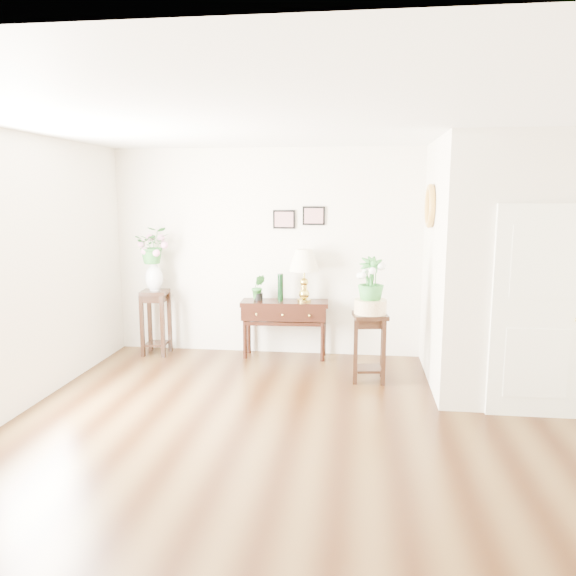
% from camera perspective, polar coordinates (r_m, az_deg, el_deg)
% --- Properties ---
extents(floor, '(6.00, 5.50, 0.02)m').
position_cam_1_polar(floor, '(5.28, 2.84, -14.95)').
color(floor, '#4F3619').
rests_on(floor, ground).
extents(ceiling, '(6.00, 5.50, 0.02)m').
position_cam_1_polar(ceiling, '(4.84, 3.12, 16.80)').
color(ceiling, white).
rests_on(ceiling, ground).
extents(wall_back, '(6.00, 0.02, 2.80)m').
position_cam_1_polar(wall_back, '(7.59, 4.50, 3.55)').
color(wall_back, '#F1E6C9').
rests_on(wall_back, ground).
extents(wall_front, '(6.00, 0.02, 2.80)m').
position_cam_1_polar(wall_front, '(2.22, -2.37, -11.23)').
color(wall_front, '#F1E6C9').
rests_on(wall_front, ground).
extents(partition, '(1.80, 1.95, 2.80)m').
position_cam_1_polar(partition, '(6.84, 21.96, 2.24)').
color(partition, '#F1E6C9').
rests_on(partition, floor).
extents(door, '(0.90, 0.05, 2.10)m').
position_cam_1_polar(door, '(5.95, 24.17, -2.33)').
color(door, white).
rests_on(door, floor).
extents(art_print_left, '(0.30, 0.02, 0.25)m').
position_cam_1_polar(art_print_left, '(7.60, -0.40, 6.99)').
color(art_print_left, black).
rests_on(art_print_left, wall_back).
extents(art_print_right, '(0.30, 0.02, 0.25)m').
position_cam_1_polar(art_print_right, '(7.55, 2.63, 7.34)').
color(art_print_right, black).
rests_on(art_print_right, wall_back).
extents(wall_ornament, '(0.07, 0.51, 0.51)m').
position_cam_1_polar(wall_ornament, '(6.74, 14.22, 8.08)').
color(wall_ornament, '#BC8F36').
rests_on(wall_ornament, partition).
extents(console_table, '(1.18, 0.45, 0.77)m').
position_cam_1_polar(console_table, '(7.58, -0.33, -4.20)').
color(console_table, black).
rests_on(console_table, floor).
extents(table_lamp, '(0.44, 0.44, 0.71)m').
position_cam_1_polar(table_lamp, '(7.41, 1.65, 1.28)').
color(table_lamp, gold).
rests_on(table_lamp, console_table).
extents(green_vase, '(0.09, 0.09, 0.37)m').
position_cam_1_polar(green_vase, '(7.48, -0.77, -0.04)').
color(green_vase, black).
rests_on(green_vase, console_table).
extents(potted_plant, '(0.20, 0.17, 0.33)m').
position_cam_1_polar(potted_plant, '(7.53, -3.04, -0.03)').
color(potted_plant, '#2D7A2E').
rests_on(potted_plant, console_table).
extents(plant_stand_a, '(0.38, 0.38, 0.89)m').
position_cam_1_polar(plant_stand_a, '(7.92, -13.27, -3.42)').
color(plant_stand_a, black).
rests_on(plant_stand_a, floor).
extents(porcelain_vase, '(0.30, 0.30, 0.41)m').
position_cam_1_polar(porcelain_vase, '(7.80, -13.45, 1.39)').
color(porcelain_vase, white).
rests_on(porcelain_vase, plant_stand_a).
extents(lily_arrangement, '(0.54, 0.50, 0.50)m').
position_cam_1_polar(lily_arrangement, '(7.76, -13.57, 4.49)').
color(lily_arrangement, '#2D7A2E').
rests_on(lily_arrangement, porcelain_vase).
extents(plant_stand_b, '(0.43, 0.43, 0.81)m').
position_cam_1_polar(plant_stand_b, '(6.71, 8.27, -5.96)').
color(plant_stand_b, black).
rests_on(plant_stand_b, floor).
extents(ceramic_bowl, '(0.38, 0.38, 0.17)m').
position_cam_1_polar(ceramic_bowl, '(6.60, 8.37, -1.90)').
color(ceramic_bowl, beige).
rests_on(ceramic_bowl, plant_stand_b).
extents(narcissus, '(0.38, 0.38, 0.54)m').
position_cam_1_polar(narcissus, '(6.55, 8.44, 0.77)').
color(narcissus, '#2D7A2E').
rests_on(narcissus, ceramic_bowl).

